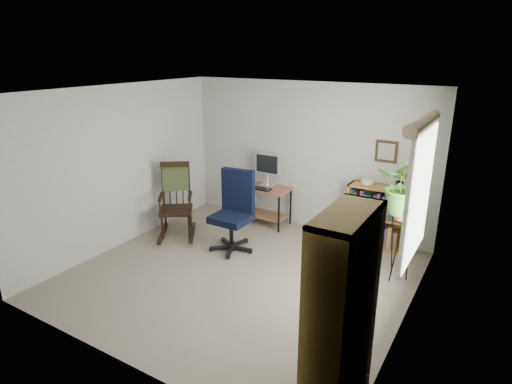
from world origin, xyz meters
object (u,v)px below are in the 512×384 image
Objects in this scene: tall_bookshelf at (340,322)px; rocking_chair at (176,200)px; low_bookshelf at (377,217)px; desk at (263,205)px; office_chair at (231,212)px.

rocking_chair is at bearing 149.10° from tall_bookshelf.
low_bookshelf is (2.85, 1.28, -0.13)m from rocking_chair.
desk is 0.96× the size of low_bookshelf.
office_chair is 0.68× the size of tall_bookshelf.
office_chair is 3.24m from tall_bookshelf.
tall_bookshelf is at bearing -79.20° from low_bookshelf.
desk is 1.51m from rocking_chair.
desk is 1.18m from office_chair.
rocking_chair is (-0.93, -1.16, 0.27)m from desk.
low_bookshelf is 0.53× the size of tall_bookshelf.
low_bookshelf is (1.80, 1.26, -0.13)m from office_chair.
low_bookshelf is (1.92, 0.12, 0.15)m from desk.
desk is 1.93m from low_bookshelf.
tall_bookshelf is (2.56, -3.25, 0.57)m from desk.
low_bookshelf is at bearing -12.03° from rocking_chair.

